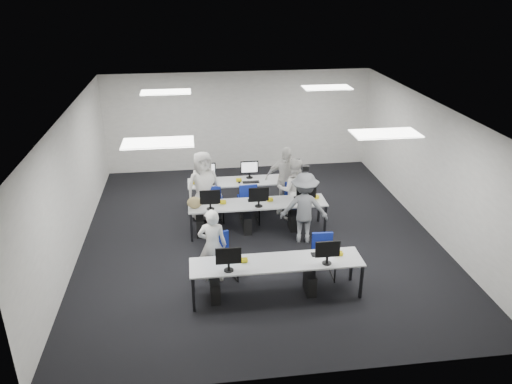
{
  "coord_description": "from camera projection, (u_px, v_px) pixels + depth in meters",
  "views": [
    {
      "loc": [
        -1.42,
        -10.19,
        5.58
      ],
      "look_at": [
        -0.04,
        0.22,
        1.0
      ],
      "focal_mm": 35.0,
      "sensor_mm": 36.0,
      "label": 1
    }
  ],
  "objects": [
    {
      "name": "ceiling_panels",
      "position": [
        259.0,
        110.0,
        10.47
      ],
      "size": [
        5.2,
        4.6,
        0.02
      ],
      "color": "white",
      "rests_on": "room"
    },
    {
      "name": "equipment_front",
      "position": [
        266.0,
        280.0,
        9.3
      ],
      "size": [
        2.51,
        0.41,
        1.19
      ],
      "color": "#0D5AAB",
      "rests_on": "desk_front"
    },
    {
      "name": "desk_front",
      "position": [
        277.0,
        264.0,
        9.21
      ],
      "size": [
        3.2,
        0.7,
        0.73
      ],
      "color": "#ACAEB0",
      "rests_on": "ground"
    },
    {
      "name": "desk_back",
      "position": [
        250.0,
        182.0,
        12.84
      ],
      "size": [
        3.2,
        0.7,
        0.73
      ],
      "color": "#ACAEB0",
      "rests_on": "ground"
    },
    {
      "name": "equipment_back",
      "position": [
        258.0,
        193.0,
        13.01
      ],
      "size": [
        2.91,
        0.41,
        1.19
      ],
      "color": "white",
      "rests_on": "desk_back"
    },
    {
      "name": "chair_0",
      "position": [
        223.0,
        266.0,
        9.86
      ],
      "size": [
        0.61,
        0.63,
        0.95
      ],
      "rotation": [
        0.0,
        0.0,
        0.35
      ],
      "color": "navy",
      "rests_on": "ground"
    },
    {
      "name": "chair_6",
      "position": [
        247.0,
        205.0,
        12.52
      ],
      "size": [
        0.48,
        0.51,
        0.9
      ],
      "rotation": [
        0.0,
        0.0,
        0.09
      ],
      "color": "navy",
      "rests_on": "ground"
    },
    {
      "name": "chair_5",
      "position": [
        214.0,
        206.0,
        12.47
      ],
      "size": [
        0.49,
        0.52,
        0.88
      ],
      "rotation": [
        0.0,
        0.0,
        -0.14
      ],
      "color": "navy",
      "rests_on": "ground"
    },
    {
      "name": "equipment_mid",
      "position": [
        250.0,
        218.0,
        11.66
      ],
      "size": [
        2.91,
        0.41,
        1.19
      ],
      "color": "white",
      "rests_on": "desk_mid"
    },
    {
      "name": "dslr_camera",
      "position": [
        306.0,
        168.0,
        10.89
      ],
      "size": [
        0.17,
        0.2,
        0.1
      ],
      "primitive_type": "cube",
      "rotation": [
        0.0,
        0.0,
        2.94
      ],
      "color": "black",
      "rests_on": "photographer"
    },
    {
      "name": "photographer",
      "position": [
        304.0,
        208.0,
        11.08
      ],
      "size": [
        1.17,
        0.81,
        1.65
      ],
      "primitive_type": "imported",
      "rotation": [
        0.0,
        0.0,
        2.94
      ],
      "color": "slate",
      "rests_on": "ground"
    },
    {
      "name": "chair_1",
      "position": [
        323.0,
        264.0,
        9.95
      ],
      "size": [
        0.47,
        0.5,
        0.9
      ],
      "rotation": [
        0.0,
        0.0,
        -0.06
      ],
      "color": "navy",
      "rests_on": "ground"
    },
    {
      "name": "chair_3",
      "position": [
        249.0,
        211.0,
        12.17
      ],
      "size": [
        0.47,
        0.51,
        0.9
      ],
      "rotation": [
        0.0,
        0.0,
        0.06
      ],
      "color": "navy",
      "rests_on": "ground"
    },
    {
      "name": "desk_mid",
      "position": [
        258.0,
        205.0,
        11.57
      ],
      "size": [
        3.2,
        0.7,
        0.73
      ],
      "color": "#ACAEB0",
      "rests_on": "ground"
    },
    {
      "name": "student_3",
      "position": [
        285.0,
        180.0,
        12.43
      ],
      "size": [
        1.11,
        0.79,
        1.75
      ],
      "primitive_type": "imported",
      "rotation": [
        0.0,
        0.0,
        -0.39
      ],
      "color": "white",
      "rests_on": "ground"
    },
    {
      "name": "chair_7",
      "position": [
        293.0,
        202.0,
        12.64
      ],
      "size": [
        0.53,
        0.56,
        0.91
      ],
      "rotation": [
        0.0,
        0.0,
        -0.19
      ],
      "color": "navy",
      "rests_on": "ground"
    },
    {
      "name": "handbag",
      "position": [
        195.0,
        203.0,
        11.24
      ],
      "size": [
        0.35,
        0.23,
        0.28
      ],
      "primitive_type": "ellipsoid",
      "rotation": [
        0.0,
        0.0,
        -0.05
      ],
      "color": "olive",
      "rests_on": "desk_mid"
    },
    {
      "name": "student_0",
      "position": [
        212.0,
        246.0,
        9.65
      ],
      "size": [
        0.6,
        0.42,
        1.54
      ],
      "primitive_type": "imported",
      "rotation": [
        0.0,
        0.0,
        3.04
      ],
      "color": "white",
      "rests_on": "ground"
    },
    {
      "name": "chair_4",
      "position": [
        297.0,
        210.0,
        12.28
      ],
      "size": [
        0.42,
        0.46,
        0.82
      ],
      "rotation": [
        0.0,
        0.0,
        0.05
      ],
      "color": "navy",
      "rests_on": "ground"
    },
    {
      "name": "chair_2",
      "position": [
        212.0,
        212.0,
        12.16
      ],
      "size": [
        0.55,
        0.58,
        0.85
      ],
      "rotation": [
        0.0,
        0.0,
        0.38
      ],
      "color": "navy",
      "rests_on": "ground"
    },
    {
      "name": "room",
      "position": [
        259.0,
        175.0,
        11.06
      ],
      "size": [
        9.0,
        9.02,
        3.0
      ],
      "color": "black",
      "rests_on": "ground"
    },
    {
      "name": "student_1",
      "position": [
        293.0,
        189.0,
        12.12
      ],
      "size": [
        0.83,
        0.68,
        1.59
      ],
      "primitive_type": "imported",
      "rotation": [
        0.0,
        0.0,
        3.03
      ],
      "color": "white",
      "rests_on": "ground"
    },
    {
      "name": "student_2",
      "position": [
        204.0,
        186.0,
        12.08
      ],
      "size": [
        1.0,
        0.82,
        1.76
      ],
      "primitive_type": "imported",
      "rotation": [
        0.0,
        0.0,
        0.35
      ],
      "color": "white",
      "rests_on": "ground"
    }
  ]
}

